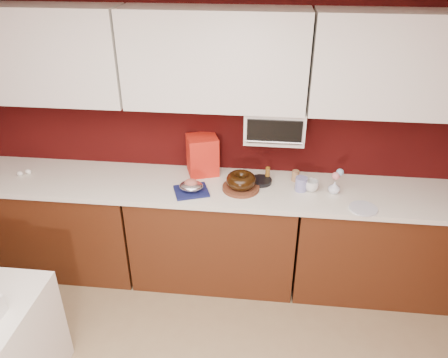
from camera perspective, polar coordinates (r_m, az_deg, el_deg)
wall_back at (r=3.56m, az=-0.77°, el=6.53°), size 4.00×0.02×2.50m
base_cabinet_left at (r=4.06m, az=-20.36°, el=-5.50°), size 1.31×0.58×0.86m
base_cabinet_center at (r=3.69m, az=-1.28°, el=-7.18°), size 1.31×0.58×0.86m
base_cabinet_right at (r=3.78m, az=19.39°, el=-8.11°), size 1.31×0.58×0.86m
countertop at (r=3.44m, az=-1.36°, el=-1.14°), size 4.00×0.62×0.04m
upper_cabinet_left at (r=3.63m, az=-23.33°, el=14.69°), size 1.31×0.33×0.70m
upper_cabinet_center at (r=3.21m, az=-1.22°, el=15.32°), size 1.31×0.33×0.70m
upper_cabinet_right at (r=3.32m, az=23.00°, el=13.54°), size 1.31×0.33×0.70m
toaster_oven at (r=3.35m, az=6.63°, el=7.19°), size 0.45×0.30×0.25m
toaster_oven_door at (r=3.20m, az=6.60°, el=6.12°), size 0.40×0.02×0.18m
toaster_oven_handle at (r=3.22m, az=6.52°, el=4.79°), size 0.42×0.02×0.02m
cake_base at (r=3.38m, az=2.22°, el=-1.16°), size 0.30×0.30×0.03m
bundt_cake at (r=3.35m, az=2.24°, el=-0.17°), size 0.24×0.24×0.09m
navy_towel at (r=3.35m, az=-4.29°, el=-1.59°), size 0.31×0.28×0.02m
foil_ham_nest at (r=3.33m, az=-4.32°, el=-0.92°), size 0.19×0.16×0.07m
roasted_ham at (r=3.31m, az=-4.34°, el=-0.54°), size 0.11×0.10×0.07m
pandoro_box at (r=3.56m, az=-2.82°, el=3.15°), size 0.29×0.28×0.32m
dark_pan at (r=3.48m, az=4.80°, el=-0.25°), size 0.22×0.22×0.03m
coffee_mug at (r=3.41m, az=11.37°, el=-0.73°), size 0.11×0.11×0.10m
blue_jar at (r=3.40m, az=10.04°, el=-0.64°), size 0.09×0.09×0.11m
flower_vase at (r=3.41m, az=14.21°, el=-0.99°), size 0.09×0.09×0.11m
flower_pink at (r=3.37m, az=14.40°, el=0.40°), size 0.06×0.06×0.06m
flower_blue at (r=3.38m, az=14.91°, el=0.86°), size 0.06×0.06×0.06m
china_plate at (r=3.30m, az=17.74°, el=-3.69°), size 0.23×0.23×0.01m
amber_bottle at (r=3.51m, az=5.71°, el=0.73°), size 0.04×0.04×0.11m
paper_cup at (r=3.53m, az=9.31°, el=0.41°), size 0.08×0.08×0.09m
egg_left at (r=3.94m, az=-25.11°, el=0.65°), size 0.05×0.04×0.04m
egg_right at (r=3.94m, az=-24.20°, el=0.91°), size 0.06×0.05×0.04m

